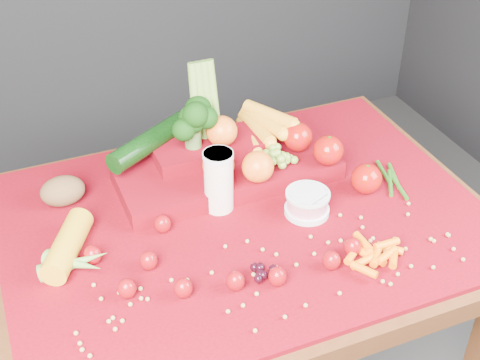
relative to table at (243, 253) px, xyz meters
name	(u,v)px	position (x,y,z in m)	size (l,w,h in m)	color
table	(243,253)	(0.00, 0.00, 0.00)	(1.10, 0.80, 0.75)	#3C1D0D
red_cloth	(243,219)	(0.00, 0.00, 0.10)	(1.05, 0.75, 0.01)	maroon
milk_glass	(219,179)	(-0.04, 0.05, 0.19)	(0.07, 0.07, 0.15)	silver
yogurt_bowl	(307,202)	(0.14, -0.04, 0.14)	(0.10, 0.10, 0.06)	silver
strawberry_scatter	(212,263)	(-0.12, -0.14, 0.13)	(0.54, 0.28, 0.05)	maroon
dark_grape_cluster	(265,271)	(-0.03, -0.19, 0.12)	(0.06, 0.05, 0.03)	black
soybean_scatter	(282,273)	(0.00, -0.20, 0.11)	(0.84, 0.24, 0.01)	#AD894A
corn_ear	(72,258)	(-0.38, -0.01, 0.13)	(0.24, 0.26, 0.06)	gold
potato	(63,191)	(-0.36, 0.20, 0.14)	(0.10, 0.07, 0.07)	#50331D
baby_carrot_pile	(377,256)	(0.20, -0.24, 0.12)	(0.17, 0.17, 0.03)	orange
green_bean_pile	(395,179)	(0.39, -0.01, 0.11)	(0.14, 0.12, 0.01)	#215714
produce_mound	(232,155)	(0.04, 0.16, 0.17)	(0.59, 0.38, 0.27)	maroon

